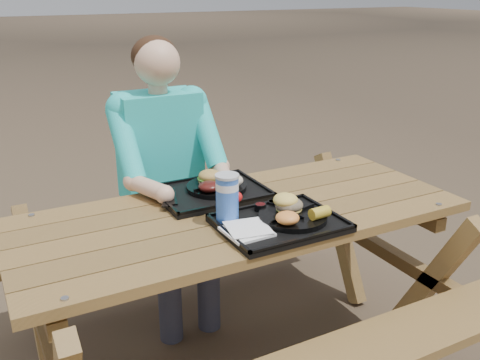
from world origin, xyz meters
name	(u,v)px	position (x,y,z in m)	size (l,w,h in m)	color
picnic_table	(240,291)	(0.00, 0.00, 0.38)	(1.80, 1.49, 0.75)	#999999
tray_near	(279,224)	(0.06, -0.20, 0.76)	(0.45, 0.35, 0.02)	black
tray_far	(211,193)	(-0.03, 0.20, 0.76)	(0.45, 0.35, 0.02)	black
plate_near	(293,217)	(0.11, -0.21, 0.78)	(0.26, 0.26, 0.02)	black
plate_far	(216,187)	(0.00, 0.21, 0.78)	(0.26, 0.26, 0.02)	black
napkin_stack	(247,231)	(-0.09, -0.23, 0.78)	(0.15, 0.15, 0.02)	white
soda_cup	(227,199)	(-0.11, -0.10, 0.86)	(0.08, 0.08, 0.17)	blue
condiment_bbq	(260,207)	(0.05, -0.08, 0.78)	(0.05, 0.05, 0.03)	#300506
condiment_mustard	(274,204)	(0.11, -0.08, 0.78)	(0.05, 0.05, 0.03)	yellow
sandwich	(289,197)	(0.12, -0.17, 0.84)	(0.10, 0.10, 0.10)	#F8D057
mac_cheese	(287,218)	(0.05, -0.27, 0.81)	(0.09, 0.09, 0.04)	#FE9F43
corn_cob	(320,213)	(0.18, -0.28, 0.81)	(0.08, 0.08, 0.04)	gold
cutlery_far	(172,196)	(-0.21, 0.21, 0.77)	(0.03, 0.18, 0.01)	black
burger	(210,173)	(-0.02, 0.25, 0.83)	(0.10, 0.10, 0.09)	#BA8F41
baked_beans	(209,186)	(-0.06, 0.16, 0.81)	(0.09, 0.09, 0.04)	#47110E
potato_salad	(233,180)	(0.05, 0.17, 0.81)	(0.09, 0.09, 0.05)	beige
diner	(163,191)	(-0.11, 0.62, 0.64)	(0.48, 0.84, 1.28)	#199BB0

